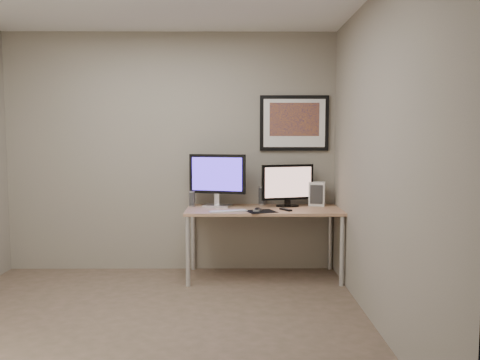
{
  "coord_description": "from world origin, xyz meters",
  "views": [
    {
      "loc": [
        0.72,
        -3.88,
        1.49
      ],
      "look_at": [
        0.75,
        1.1,
        1.05
      ],
      "focal_mm": 38.0,
      "sensor_mm": 36.0,
      "label": 1
    }
  ],
  "objects": [
    {
      "name": "fan_unit",
      "position": [
        1.59,
        1.55,
        0.86
      ],
      "size": [
        0.19,
        0.16,
        0.26
      ],
      "primitive_type": "cube",
      "rotation": [
        0.0,
        0.0,
        -0.25
      ],
      "color": "white",
      "rests_on": "desk"
    },
    {
      "name": "desk",
      "position": [
        1.0,
        1.35,
        0.66
      ],
      "size": [
        1.6,
        0.7,
        0.73
      ],
      "color": "#976849",
      "rests_on": "floor"
    },
    {
      "name": "floor",
      "position": [
        0.0,
        0.0,
        0.0
      ],
      "size": [
        3.6,
        3.6,
        0.0
      ],
      "primitive_type": "plane",
      "color": "brown",
      "rests_on": "ground"
    },
    {
      "name": "mouse",
      "position": [
        0.93,
        1.14,
        0.75
      ],
      "size": [
        0.09,
        0.12,
        0.04
      ],
      "primitive_type": "ellipsoid",
      "rotation": [
        0.0,
        0.0,
        -0.3
      ],
      "color": "black",
      "rests_on": "mousepad"
    },
    {
      "name": "speaker_left",
      "position": [
        0.24,
        1.5,
        0.81
      ],
      "size": [
        0.07,
        0.07,
        0.17
      ],
      "primitive_type": "cylinder",
      "rotation": [
        0.0,
        0.0,
        -0.0
      ],
      "color": "#B6B6BB",
      "rests_on": "desk"
    },
    {
      "name": "framed_art",
      "position": [
        1.35,
        1.68,
        1.62
      ],
      "size": [
        0.75,
        0.04,
        0.6
      ],
      "color": "black",
      "rests_on": "room"
    },
    {
      "name": "keyboard",
      "position": [
        0.64,
        1.12,
        0.74
      ],
      "size": [
        0.39,
        0.22,
        0.01
      ],
      "primitive_type": "cube",
      "rotation": [
        0.0,
        0.0,
        0.32
      ],
      "color": "silver",
      "rests_on": "desk"
    },
    {
      "name": "remote",
      "position": [
        1.22,
        1.21,
        0.74
      ],
      "size": [
        0.12,
        0.16,
        0.02
      ],
      "primitive_type": "cube",
      "rotation": [
        0.0,
        0.0,
        0.53
      ],
      "color": "black",
      "rests_on": "desk"
    },
    {
      "name": "mousepad",
      "position": [
        0.96,
        1.13,
        0.73
      ],
      "size": [
        0.34,
        0.32,
        0.0
      ],
      "primitive_type": "cube",
      "rotation": [
        0.0,
        0.0,
        0.32
      ],
      "color": "black",
      "rests_on": "desk"
    },
    {
      "name": "speaker_right",
      "position": [
        1.0,
        1.63,
        0.83
      ],
      "size": [
        0.1,
        0.1,
        0.2
      ],
      "primitive_type": "cylinder",
      "rotation": [
        0.0,
        0.0,
        -0.28
      ],
      "color": "#B6B6BB",
      "rests_on": "desk"
    },
    {
      "name": "room",
      "position": [
        0.0,
        0.45,
        1.64
      ],
      "size": [
        3.6,
        3.6,
        3.6
      ],
      "color": "white",
      "rests_on": "ground"
    },
    {
      "name": "monitor_tv",
      "position": [
        1.26,
        1.48,
        0.97
      ],
      "size": [
        0.56,
        0.19,
        0.45
      ],
      "rotation": [
        0.0,
        0.0,
        0.28
      ],
      "color": "black",
      "rests_on": "desk"
    },
    {
      "name": "monitor_large",
      "position": [
        0.52,
        1.48,
        1.04
      ],
      "size": [
        0.6,
        0.26,
        0.56
      ],
      "rotation": [
        0.0,
        0.0,
        -0.26
      ],
      "color": "#B6B6BB",
      "rests_on": "desk"
    }
  ]
}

